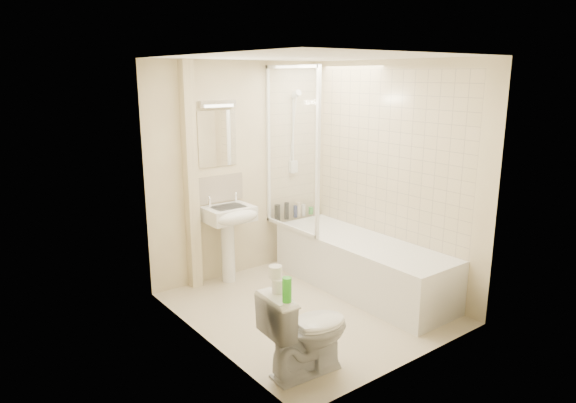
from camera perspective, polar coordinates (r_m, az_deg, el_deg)
floor at (r=5.19m, az=2.25°, el=-11.76°), size 2.50×2.50×0.00m
wall_back at (r=5.79m, az=-5.53°, el=3.43°), size 2.20×0.02×2.40m
wall_left at (r=4.20m, az=-9.27°, el=-0.73°), size 0.02×2.50×2.40m
wall_right at (r=5.55m, az=11.19°, el=2.76°), size 0.02×2.50×2.40m
ceiling at (r=4.68m, az=2.54°, el=15.77°), size 2.20×2.50×0.02m
tile_back at (r=6.17m, az=0.44°, el=6.26°), size 0.70×0.01×1.75m
tile_right at (r=5.51m, az=11.08°, el=5.07°), size 0.01×2.10×1.75m
pipe_boxing at (r=5.44m, az=-10.75°, el=2.58°), size 0.12×0.12×2.40m
splashback at (r=5.69m, az=-7.69°, el=1.42°), size 0.60×0.02×0.30m
mirror at (r=5.59m, az=-7.86°, el=6.93°), size 0.46×0.01×0.60m
strip_light at (r=5.54m, az=-7.87°, el=10.71°), size 0.42×0.07×0.07m
bathtub at (r=5.56m, az=8.19°, el=-6.86°), size 0.70×2.10×0.55m
shower_screen at (r=5.61m, az=0.36°, el=5.74°), size 0.04×0.92×1.80m
shower_fixture at (r=6.12m, az=0.68°, el=7.33°), size 0.10×0.16×0.99m
pedestal_sink at (r=5.58m, az=-6.42°, el=-2.36°), size 0.51×0.47×0.99m
bottle_black_a at (r=6.10m, az=-1.19°, el=-1.27°), size 0.07×0.07×0.20m
bottle_black_b at (r=6.18m, az=-0.16°, el=-1.05°), size 0.06×0.06×0.21m
bottle_blue at (r=6.26m, az=0.83°, el=-1.11°), size 0.05×0.05×0.15m
bottle_cream at (r=6.29m, az=1.15°, el=-0.89°), size 0.06×0.06×0.18m
bottle_white_b at (r=6.34m, az=1.71°, el=-0.95°), size 0.06×0.06×0.14m
bottle_green at (r=6.42m, az=2.56°, el=-1.02°), size 0.06×0.06×0.09m
toilet at (r=4.04m, az=2.07°, el=-14.10°), size 0.49×0.75×0.71m
toilet_roll_lower at (r=3.78m, az=-1.05°, el=-9.31°), size 0.10×0.10×0.10m
toilet_roll_upper at (r=3.77m, az=-1.41°, el=-7.81°), size 0.10×0.10×0.09m
green_bottle at (r=3.62m, az=-0.12°, el=-9.78°), size 0.07×0.07×0.18m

